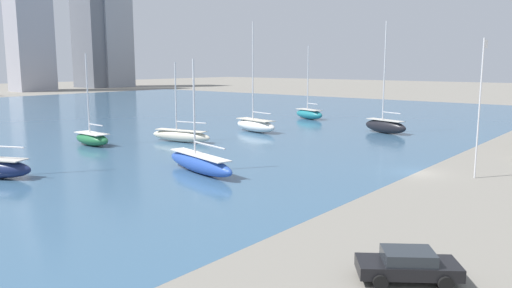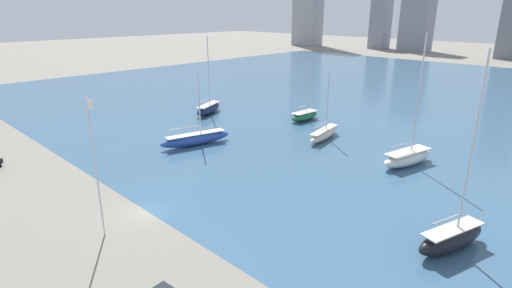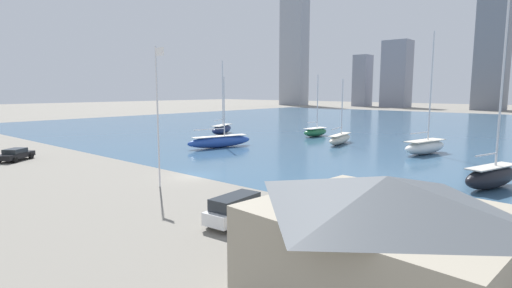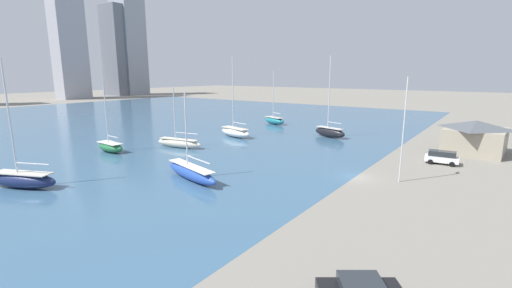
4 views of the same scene
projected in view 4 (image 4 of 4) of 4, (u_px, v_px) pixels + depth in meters
name	position (u px, v px, depth m)	size (l,w,h in m)	color
ground_plane	(355.00, 177.00, 42.70)	(500.00, 500.00, 0.00)	gray
harbor_water	(73.00, 127.00, 82.82)	(180.00, 140.00, 0.00)	#385B7A
boat_shed	(475.00, 137.00, 55.48)	(9.91, 8.96, 5.29)	#9E937F
flag_pole	(404.00, 127.00, 39.54)	(1.24, 0.14, 12.33)	silver
distant_city_skyline	(9.00, 41.00, 155.07)	(209.98, 22.14, 67.87)	#8E939E
sailboat_blue	(191.00, 172.00, 41.45)	(4.35, 10.81, 10.58)	#284CA8
sailboat_teal	(274.00, 120.00, 87.50)	(4.43, 7.40, 13.37)	#1E757F
sailboat_cream	(179.00, 143.00, 59.58)	(3.43, 9.18, 10.31)	beige
sailboat_white	(235.00, 132.00, 69.65)	(4.26, 8.81, 16.26)	white
sailboat_black	(330.00, 132.00, 69.24)	(3.95, 7.70, 16.19)	black
sailboat_green	(110.00, 147.00, 56.31)	(2.61, 6.50, 11.41)	#236B3D
sailboat_navy	(23.00, 179.00, 38.47)	(5.39, 8.56, 14.25)	#19234C
parked_suv_white	(442.00, 157.00, 48.65)	(2.37, 4.46, 1.90)	white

